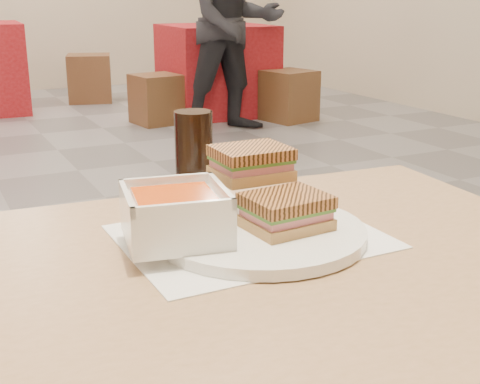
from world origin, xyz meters
name	(u,v)px	position (x,y,z in m)	size (l,w,h in m)	color
main_table	(160,365)	(-0.14, -2.08, 0.64)	(1.25, 0.79, 0.75)	#A57D5A
tray_liner	(250,237)	(0.03, -2.00, 0.75)	(0.36, 0.28, 0.00)	white
plate	(260,232)	(0.04, -2.01, 0.76)	(0.30, 0.30, 0.02)	white
soup_bowl	(175,217)	(-0.08, -2.00, 0.80)	(0.15, 0.15, 0.07)	white
panini_lower	(286,212)	(0.07, -2.03, 0.79)	(0.12, 0.10, 0.05)	tan
panini_upper	(251,163)	(0.06, -1.94, 0.84)	(0.11, 0.09, 0.05)	tan
cola_glass	(194,151)	(0.05, -1.75, 0.82)	(0.07, 0.07, 0.14)	black
bg_table_1	(217,70)	(2.15, 2.72, 0.40)	(0.95, 0.95, 0.80)	maroon
bg_chair_1l	(157,99)	(1.48, 2.49, 0.21)	(0.42, 0.42, 0.42)	brown
bg_chair_1r	(289,96)	(2.55, 2.10, 0.22)	(0.46, 0.46, 0.43)	brown
bg_chair_2r	(90,78)	(1.27, 3.91, 0.24)	(0.52, 0.52, 0.48)	brown
patron_b	(234,22)	(1.94, 1.93, 0.86)	(0.85, 0.68, 1.71)	black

